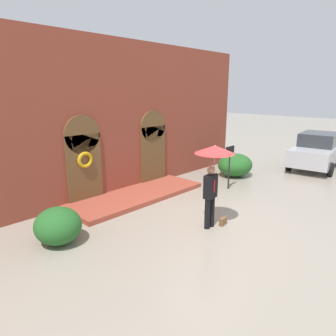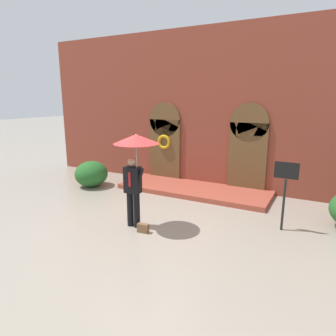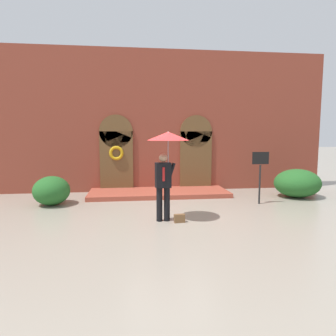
{
  "view_description": "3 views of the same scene",
  "coord_description": "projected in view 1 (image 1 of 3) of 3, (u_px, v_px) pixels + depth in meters",
  "views": [
    {
      "loc": [
        -6.69,
        -4.96,
        3.79
      ],
      "look_at": [
        -0.13,
        1.39,
        1.44
      ],
      "focal_mm": 32.0,
      "sensor_mm": 36.0,
      "label": 1
    },
    {
      "loc": [
        3.92,
        -6.19,
        3.19
      ],
      "look_at": [
        -0.07,
        1.3,
        1.21
      ],
      "focal_mm": 32.0,
      "sensor_mm": 36.0,
      "label": 2
    },
    {
      "loc": [
        -1.03,
        -8.04,
        2.32
      ],
      "look_at": [
        0.2,
        1.87,
        1.16
      ],
      "focal_mm": 32.0,
      "sensor_mm": 36.0,
      "label": 3
    }
  ],
  "objects": [
    {
      "name": "ground_plane",
      "position": [
        204.0,
        222.0,
        8.94
      ],
      "size": [
        80.0,
        80.0,
        0.0
      ],
      "primitive_type": "plane",
      "color": "gray"
    },
    {
      "name": "handbag",
      "position": [
        223.0,
        221.0,
        8.71
      ],
      "size": [
        0.29,
        0.15,
        0.22
      ],
      "primitive_type": "cube",
      "rotation": [
        0.0,
        0.0,
        0.1
      ],
      "color": "brown",
      "rests_on": "ground"
    },
    {
      "name": "sign_post",
      "position": [
        229.0,
        160.0,
        11.68
      ],
      "size": [
        0.56,
        0.06,
        1.72
      ],
      "color": "black",
      "rests_on": "ground"
    },
    {
      "name": "shrub_left",
      "position": [
        58.0,
        226.0,
        7.6
      ],
      "size": [
        1.16,
        1.23,
        0.94
      ],
      "primitive_type": "ellipsoid",
      "color": "#235B23",
      "rests_on": "ground"
    },
    {
      "name": "person_with_umbrella",
      "position": [
        214.0,
        162.0,
        8.18
      ],
      "size": [
        1.1,
        1.1,
        2.36
      ],
      "color": "black",
      "rests_on": "ground"
    },
    {
      "name": "parked_car",
      "position": [
        317.0,
        151.0,
        15.05
      ],
      "size": [
        4.29,
        2.4,
        1.76
      ],
      "color": "#B2B2B7",
      "rests_on": "ground"
    },
    {
      "name": "shrub_right",
      "position": [
        235.0,
        165.0,
        13.67
      ],
      "size": [
        1.67,
        1.49,
        1.03
      ],
      "primitive_type": "ellipsoid",
      "color": "#235B23",
      "rests_on": "ground"
    },
    {
      "name": "building_facade",
      "position": [
        117.0,
        122.0,
        11.07
      ],
      "size": [
        14.0,
        2.3,
        5.6
      ],
      "color": "brown",
      "rests_on": "ground"
    }
  ]
}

